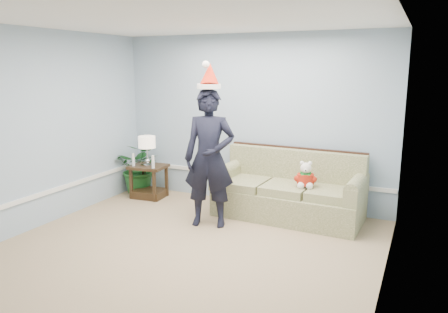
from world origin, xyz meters
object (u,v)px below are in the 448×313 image
Objects in this scene: side_table at (149,185)px; man at (209,158)px; table_lamp at (147,143)px; teddy_bear at (305,178)px; sofa at (289,194)px; houseplant at (140,168)px.

man is (1.53, -0.74, 0.74)m from side_table.
teddy_bear is at bearing -0.85° from table_lamp.
table_lamp is 0.26× the size of man.
table_lamp reaches higher than side_table.
man is (-0.91, -0.80, 0.60)m from sofa.
sofa is 5.66× the size of teddy_bear.
side_table is 2.75m from teddy_bear.
table_lamp is at bearing 139.46° from man.
sofa reaches higher than teddy_bear.
side_table is (-2.44, -0.06, -0.13)m from sofa.
sofa is at bearing 1.40° from side_table.
man reaches higher than houseplant.
houseplant is (-2.75, 0.13, 0.09)m from sofa.
houseplant is 2.34× the size of teddy_bear.
side_table is 0.73m from table_lamp.
houseplant reaches higher than side_table.
man is 1.38m from teddy_bear.
sofa reaches higher than side_table.
man is at bearing -136.28° from sofa.
table_lamp is at bearing -175.18° from sofa.
houseplant is 2.12m from man.
teddy_bear is at bearing -1.91° from side_table.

